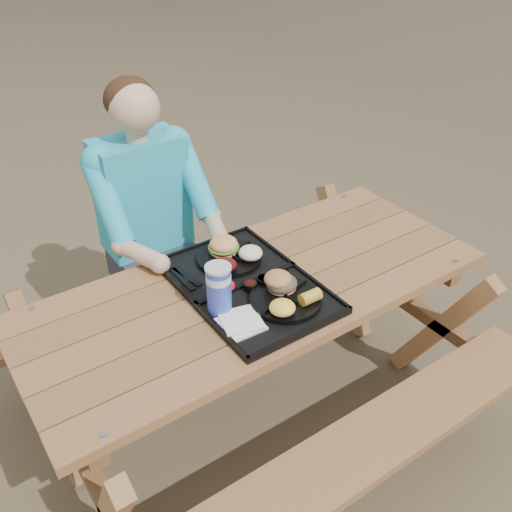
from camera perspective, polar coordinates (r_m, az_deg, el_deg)
ground at (r=2.70m, az=-0.00°, el=-15.70°), size 60.00×60.00×0.00m
picnic_table at (r=2.42m, az=-0.00°, el=-9.95°), size 1.80×1.49×0.75m
tray_near at (r=2.05m, az=1.63°, el=-5.29°), size 0.45×0.35×0.02m
tray_far at (r=2.27m, az=-3.19°, el=-0.97°), size 0.45×0.35×0.02m
plate_near at (r=2.06m, az=2.96°, el=-4.38°), size 0.26×0.26×0.02m
plate_far at (r=2.27m, az=-2.70°, el=-0.19°), size 0.26×0.26×0.02m
napkin_stack at (r=1.96m, az=-1.60°, el=-6.76°), size 0.15×0.15×0.02m
soda_cup at (r=1.98m, az=-3.73°, el=-3.40°), size 0.09×0.09×0.18m
condiment_bbq at (r=2.11m, az=-0.58°, el=-3.03°), size 0.05×0.05×0.03m
condiment_mustard at (r=2.13m, az=0.80°, el=-2.54°), size 0.06×0.06×0.03m
sandwich at (r=2.06m, az=2.61°, el=-2.03°), size 0.11×0.11×0.11m
mac_cheese at (r=1.97m, az=2.65°, el=-5.17°), size 0.09×0.09×0.05m
corn_cob at (r=2.02m, az=5.45°, el=-4.10°), size 0.08×0.08×0.05m
cutlery_far at (r=2.20m, az=-6.95°, el=-1.98°), size 0.06×0.17×0.01m
burger at (r=2.27m, az=-3.28°, el=1.52°), size 0.12×0.12×0.10m
baked_beans at (r=2.18m, az=-3.15°, el=-0.88°), size 0.09×0.09×0.04m
potato_salad at (r=2.24m, az=-0.56°, el=0.31°), size 0.10×0.10×0.05m
diner at (r=2.70m, az=-10.62°, el=1.67°), size 0.48×0.84×1.28m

